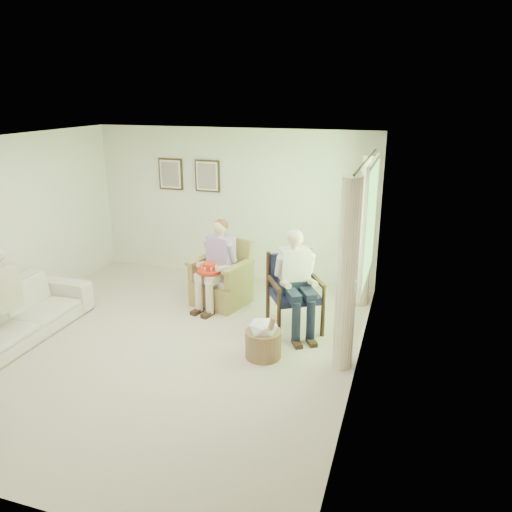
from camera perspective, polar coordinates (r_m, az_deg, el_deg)
name	(u,v)px	position (r m, az deg, el deg)	size (l,w,h in m)	color
floor	(162,344)	(6.78, -10.69, -9.88)	(5.50, 5.50, 0.00)	beige
back_wall	(233,205)	(8.70, -2.66, 5.89)	(5.00, 0.04, 2.60)	silver
right_wall	(361,271)	(5.55, 11.88, -1.73)	(0.04, 5.50, 2.60)	silver
ceiling	(149,143)	(6.02, -12.16, 12.52)	(5.00, 5.50, 0.02)	white
window	(370,220)	(6.62, 12.89, 4.03)	(0.13, 2.50, 1.63)	#2D6B23
curtain_left	(347,276)	(5.83, 10.37, -2.24)	(0.34, 0.34, 2.30)	beige
curtain_right	(365,232)	(7.69, 12.37, 2.66)	(0.34, 0.34, 2.30)	beige
framed_print_left	(171,174)	(9.04, -9.74, 9.21)	(0.45, 0.05, 0.55)	#382114
framed_print_right	(207,176)	(8.74, -5.60, 9.08)	(0.45, 0.05, 0.55)	#382114
wicker_armchair	(222,284)	(7.80, -3.90, -3.19)	(0.77, 0.77, 0.99)	tan
wood_armchair	(297,289)	(6.93, 4.66, -3.77)	(0.67, 0.63, 1.03)	black
sofa	(13,316)	(7.41, -25.98, -6.14)	(0.89, 2.27, 0.66)	silver
person_wicker	(218,259)	(7.53, -4.34, -0.31)	(0.40, 0.63, 1.33)	beige
person_dark	(294,275)	(6.68, 4.38, -2.21)	(0.40, 0.62, 1.40)	#171E32
red_hat	(209,269)	(7.41, -5.37, -1.48)	(0.37, 0.37, 0.14)	red
hatbox	(263,338)	(6.26, 0.85, -9.33)	(0.54, 0.54, 0.67)	tan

